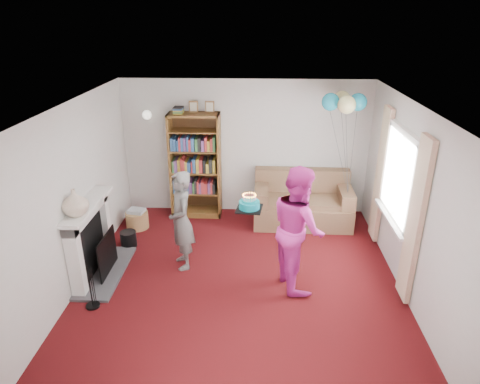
{
  "coord_description": "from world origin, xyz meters",
  "views": [
    {
      "loc": [
        0.23,
        -5.07,
        3.57
      ],
      "look_at": [
        -0.02,
        0.6,
        1.17
      ],
      "focal_mm": 32.0,
      "sensor_mm": 36.0,
      "label": 1
    }
  ],
  "objects_px": {
    "sofa": "(302,203)",
    "person_striped": "(181,221)",
    "person_magenta": "(298,228)",
    "birthday_cake": "(249,205)",
    "bookcase": "(196,166)"
  },
  "relations": [
    {
      "from": "sofa",
      "to": "birthday_cake",
      "type": "distance_m",
      "value": 2.14
    },
    {
      "from": "person_magenta",
      "to": "birthday_cake",
      "type": "bearing_deg",
      "value": 56.99
    },
    {
      "from": "bookcase",
      "to": "person_magenta",
      "type": "bearing_deg",
      "value": -52.46
    },
    {
      "from": "sofa",
      "to": "person_striped",
      "type": "relative_size",
      "value": 1.15
    },
    {
      "from": "person_striped",
      "to": "person_magenta",
      "type": "xyz_separation_m",
      "value": [
        1.66,
        -0.38,
        0.12
      ]
    },
    {
      "from": "bookcase",
      "to": "sofa",
      "type": "xyz_separation_m",
      "value": [
        1.96,
        -0.23,
        -0.61
      ]
    },
    {
      "from": "sofa",
      "to": "person_striped",
      "type": "xyz_separation_m",
      "value": [
        -1.92,
        -1.6,
        0.41
      ]
    },
    {
      "from": "person_magenta",
      "to": "birthday_cake",
      "type": "distance_m",
      "value": 0.74
    },
    {
      "from": "person_magenta",
      "to": "birthday_cake",
      "type": "height_order",
      "value": "person_magenta"
    },
    {
      "from": "bookcase",
      "to": "sofa",
      "type": "distance_m",
      "value": 2.06
    },
    {
      "from": "sofa",
      "to": "birthday_cake",
      "type": "bearing_deg",
      "value": -116.61
    },
    {
      "from": "sofa",
      "to": "person_magenta",
      "type": "xyz_separation_m",
      "value": [
        -0.26,
        -1.98,
        0.53
      ]
    },
    {
      "from": "person_striped",
      "to": "birthday_cake",
      "type": "distance_m",
      "value": 1.07
    },
    {
      "from": "bookcase",
      "to": "sofa",
      "type": "bearing_deg",
      "value": -6.71
    },
    {
      "from": "person_magenta",
      "to": "sofa",
      "type": "bearing_deg",
      "value": -23.27
    }
  ]
}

